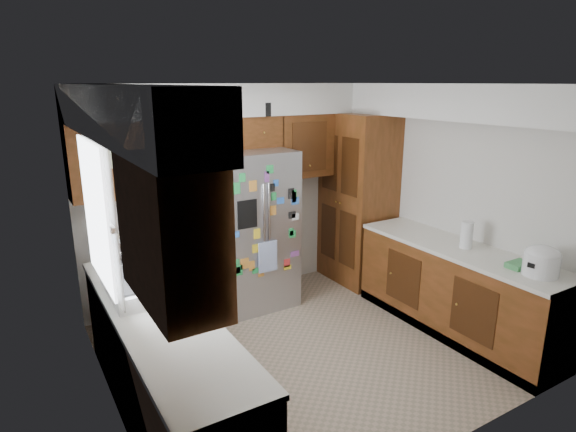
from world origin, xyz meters
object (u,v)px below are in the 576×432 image
object	(u,v)px
rice_cooker	(542,260)
paper_towel	(467,235)
fridge	(250,229)
pantry	(358,199)

from	to	relation	value
rice_cooker	paper_towel	xyz separation A→B (m)	(0.03, 0.80, -0.00)
fridge	rice_cooker	world-z (taller)	fridge
fridge	paper_towel	distance (m)	2.30
pantry	paper_towel	bearing A→B (deg)	-88.92
rice_cooker	paper_towel	distance (m)	0.80
pantry	fridge	xyz separation A→B (m)	(-1.50, 0.05, -0.17)
pantry	paper_towel	size ratio (longest dim) A/B	7.95
fridge	paper_towel	world-z (taller)	fridge
fridge	pantry	bearing A→B (deg)	-2.05
rice_cooker	paper_towel	size ratio (longest dim) A/B	1.13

